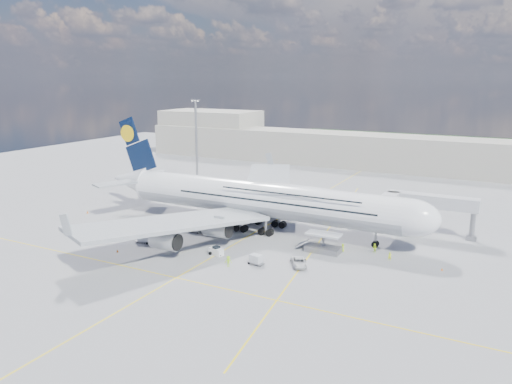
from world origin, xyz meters
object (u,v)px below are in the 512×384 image
at_px(baggage_tug, 216,251).
at_px(catering_truck_outer, 275,183).
at_px(dolly_row_b, 156,237).
at_px(cone_wing_right_outer, 117,251).
at_px(crew_nose, 390,256).
at_px(crew_van, 343,248).
at_px(light_mast, 196,140).
at_px(dolly_back, 144,237).
at_px(dolly_row_c, 195,228).
at_px(jet_bridge, 414,203).
at_px(crew_wing, 189,225).
at_px(dolly_nose_far, 298,260).
at_px(cargo_loader, 322,245).
at_px(cone_wing_right_inner, 167,245).
at_px(dolly_nose_near, 256,259).
at_px(service_van, 299,262).
at_px(cone_tail, 87,212).
at_px(catering_truck_inner, 229,200).
at_px(dolly_row_a, 151,239).
at_px(cone_wing_left_inner, 284,207).
at_px(airliner, 261,199).
at_px(crew_tug, 228,261).
at_px(cone_wing_left_outer, 246,190).

bearing_deg(baggage_tug, catering_truck_outer, 119.14).
bearing_deg(dolly_row_b, cone_wing_right_outer, -93.95).
height_order(crew_nose, crew_van, crew_nose).
relative_size(light_mast, crew_van, 16.88).
xyz_separation_m(dolly_back, crew_van, (36.55, 13.39, -0.31)).
xyz_separation_m(dolly_row_c, crew_nose, (40.52, 2.31, -0.14)).
xyz_separation_m(jet_bridge, crew_wing, (-43.82, -17.24, -6.08)).
bearing_deg(dolly_nose_far, dolly_row_b, -145.87).
relative_size(cargo_loader, cone_wing_right_inner, 15.26).
xyz_separation_m(jet_bridge, cone_wing_right_inner, (-40.85, -28.97, -6.58)).
relative_size(dolly_nose_near, baggage_tug, 1.00).
xyz_separation_m(baggage_tug, cone_wing_right_outer, (-17.27, -7.33, -0.51)).
xyz_separation_m(service_van, cone_tail, (-58.60, 8.08, -0.38)).
xyz_separation_m(dolly_row_c, catering_truck_outer, (-2.09, 43.74, 1.13)).
relative_size(catering_truck_inner, crew_wing, 4.49).
bearing_deg(cone_wing_right_outer, service_van, 15.76).
distance_m(dolly_nose_far, catering_truck_inner, 41.15).
xyz_separation_m(cargo_loader, cone_wing_right_inner, (-27.87, -10.93, -0.98)).
distance_m(dolly_row_a, dolly_row_c, 10.74).
xyz_separation_m(catering_truck_inner, crew_van, (35.93, -18.77, -1.05)).
bearing_deg(jet_bridge, cone_wing_left_inner, 166.20).
height_order(cargo_loader, dolly_back, cargo_loader).
xyz_separation_m(jet_bridge, crew_nose, (-0.68, -16.77, -6.07)).
relative_size(dolly_row_a, service_van, 0.60).
xyz_separation_m(dolly_nose_far, catering_truck_outer, (-28.27, 49.42, 1.75)).
relative_size(catering_truck_outer, cone_wing_left_inner, 12.63).
xyz_separation_m(crew_nose, crew_van, (-8.97, 0.76, -0.03)).
relative_size(dolly_nose_near, cone_wing_right_outer, 5.75).
height_order(catering_truck_outer, cone_wing_left_inner, catering_truck_outer).
bearing_deg(dolly_row_a, jet_bridge, 54.36).
relative_size(airliner, dolly_back, 23.27).
height_order(dolly_row_c, cone_tail, dolly_row_c).
distance_m(dolly_row_c, service_van, 28.25).
height_order(cargo_loader, dolly_nose_near, cargo_loader).
relative_size(jet_bridge, dolly_row_c, 6.90).
bearing_deg(dolly_row_a, baggage_tug, 22.95).
relative_size(cone_wing_left_inner, cone_wing_right_inner, 1.14).
relative_size(light_mast, baggage_tug, 8.52).
height_order(cone_wing_right_inner, cone_tail, cone_tail).
bearing_deg(dolly_row_b, crew_wing, 105.16).
relative_size(dolly_back, crew_tug, 1.75).
relative_size(cargo_loader, light_mast, 0.33).
bearing_deg(dolly_back, airliner, 35.38).
bearing_deg(service_van, catering_truck_inner, 106.25).
bearing_deg(dolly_row_a, dolly_nose_far, 29.75).
bearing_deg(crew_wing, catering_truck_outer, -4.15).
distance_m(service_van, crew_van, 11.65).
relative_size(baggage_tug, cone_wing_left_outer, 5.05).
height_order(catering_truck_outer, crew_van, catering_truck_outer).
relative_size(cone_wing_left_outer, cone_tail, 0.92).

